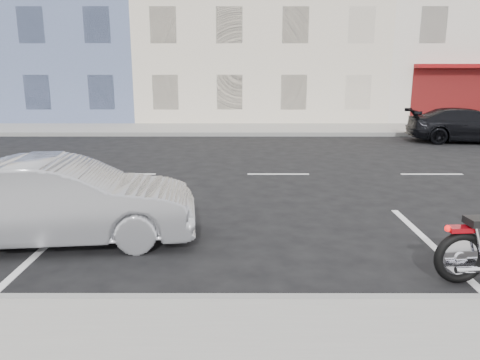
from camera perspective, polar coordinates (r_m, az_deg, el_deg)
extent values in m
plane|color=black|center=(12.53, 13.85, 0.69)|extent=(120.00, 120.00, 0.00)
cube|color=gray|center=(20.83, -5.51, 6.19)|extent=(80.00, 3.40, 0.15)
cube|color=gray|center=(5.88, -20.63, -13.75)|extent=(80.00, 0.12, 0.16)
cube|color=gray|center=(19.15, -6.00, 5.56)|extent=(80.00, 0.12, 0.16)
cube|color=beige|center=(28.35, 2.19, 19.64)|extent=(12.00, 12.00, 11.50)
imported|color=#929398|center=(7.77, -20.82, -2.44)|extent=(4.22, 1.88, 1.35)
imported|color=black|center=(19.43, 25.99, 6.02)|extent=(4.47, 2.18, 1.25)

